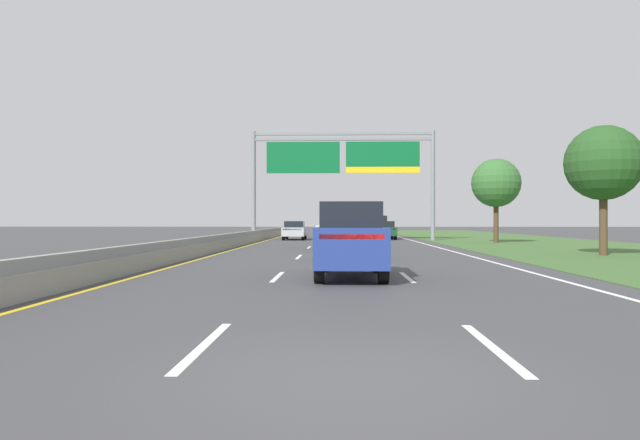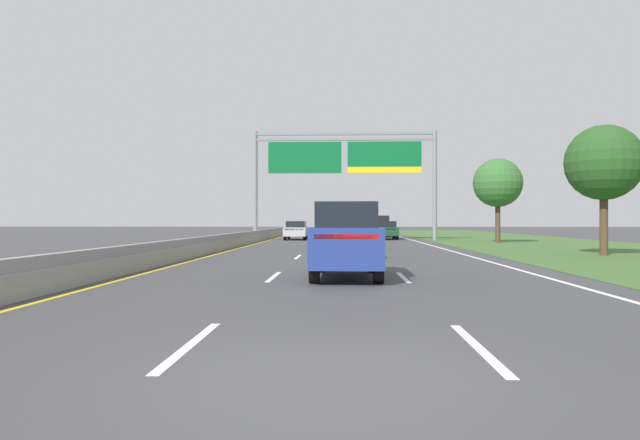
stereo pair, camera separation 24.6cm
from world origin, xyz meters
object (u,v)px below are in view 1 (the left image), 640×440
car_darkgreen_right_lane_sedan (384,230)px  car_silver_left_lane_sedan (295,230)px  car_red_right_lane_suv (378,226)px  roadside_tree_mid (496,183)px  roadside_tree_near (603,163)px  pickup_truck_navy (341,230)px  overhead_sign_gantry (343,162)px  car_white_centre_lane_suv (342,233)px  car_blue_centre_lane_suv (350,239)px

car_darkgreen_right_lane_sedan → car_silver_left_lane_sedan: bearing=100.4°
car_red_right_lane_suv → roadside_tree_mid: size_ratio=0.77×
car_darkgreen_right_lane_sedan → roadside_tree_near: size_ratio=0.73×
pickup_truck_navy → car_darkgreen_right_lane_sedan: (3.82, 16.60, -0.26)m
overhead_sign_gantry → car_silver_left_lane_sedan: 7.03m
car_white_centre_lane_suv → roadside_tree_near: (12.04, 2.72, 3.15)m
car_red_right_lane_suv → car_darkgreen_right_lane_sedan: (0.02, -8.01, -0.28)m
car_white_centre_lane_suv → roadside_tree_mid: (11.32, 17.92, 3.24)m
car_white_centre_lane_suv → roadside_tree_mid: 21.44m
car_darkgreen_right_lane_sedan → roadside_tree_near: bearing=-160.5°
roadside_tree_mid → overhead_sign_gantry: bearing=156.0°
roadside_tree_mid → car_blue_centre_lane_suv: bearing=-113.5°
car_red_right_lane_suv → car_white_centre_lane_suv: size_ratio=0.99×
pickup_truck_navy → car_blue_centre_lane_suv: size_ratio=1.15×
car_white_centre_lane_suv → roadside_tree_near: roadside_tree_near is taller
car_red_right_lane_suv → car_white_centre_lane_suv: 33.89m
car_darkgreen_right_lane_sedan → roadside_tree_near: 24.60m
car_blue_centre_lane_suv → roadside_tree_mid: (11.14, 25.63, 3.24)m
car_red_right_lane_suv → roadside_tree_near: roadside_tree_near is taller
car_darkgreen_right_lane_sedan → roadside_tree_mid: 11.32m
overhead_sign_gantry → roadside_tree_near: (11.80, -20.13, -2.14)m
pickup_truck_navy → car_darkgreen_right_lane_sedan: bearing=-14.2°
car_darkgreen_right_lane_sedan → car_blue_centre_lane_suv: bearing=173.6°
car_red_right_lane_suv → roadside_tree_near: bearing=-165.6°
car_blue_centre_lane_suv → car_red_right_lane_suv: same height
car_blue_centre_lane_suv → roadside_tree_mid: bearing=-23.0°
car_silver_left_lane_sedan → roadside_tree_near: roadside_tree_near is taller
pickup_truck_navy → car_white_centre_lane_suv: pickup_truck_navy is taller
car_blue_centre_lane_suv → car_silver_left_lane_sedan: (-4.00, 31.94, -0.28)m
overhead_sign_gantry → car_red_right_lane_suv: overhead_sign_gantry is taller
roadside_tree_near → roadside_tree_mid: bearing=92.7°
overhead_sign_gantry → roadside_tree_mid: 12.30m
car_white_centre_lane_suv → roadside_tree_mid: size_ratio=0.78×
overhead_sign_gantry → roadside_tree_mid: bearing=-24.0°
car_white_centre_lane_suv → overhead_sign_gantry: bearing=1.0°
car_blue_centre_lane_suv → car_silver_left_lane_sedan: 32.19m
pickup_truck_navy → car_blue_centre_lane_suv: pickup_truck_navy is taller
car_blue_centre_lane_suv → car_white_centre_lane_suv: 7.71m
car_silver_left_lane_sedan → car_red_right_lane_suv: 12.16m
overhead_sign_gantry → pickup_truck_navy: size_ratio=2.77×
car_red_right_lane_suv → roadside_tree_near: (8.21, -30.96, 3.15)m
car_blue_centre_lane_suv → roadside_tree_mid: size_ratio=0.77×
overhead_sign_gantry → car_white_centre_lane_suv: 23.46m
car_red_right_lane_suv → car_white_centre_lane_suv: (-3.83, -33.68, 0.00)m
pickup_truck_navy → car_red_right_lane_suv: bearing=-10.0°
car_blue_centre_lane_suv → roadside_tree_mid: 28.13m
pickup_truck_navy → car_blue_centre_lane_suv: (0.15, -16.77, 0.02)m
car_red_right_lane_suv → overhead_sign_gantry: bearing=161.2°
overhead_sign_gantry → car_white_centre_lane_suv: overhead_sign_gantry is taller
car_darkgreen_right_lane_sedan → car_white_centre_lane_suv: car_white_centre_lane_suv is taller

